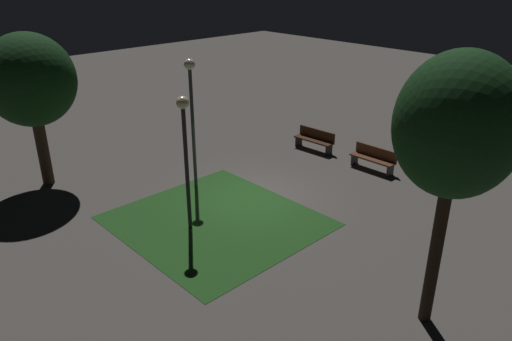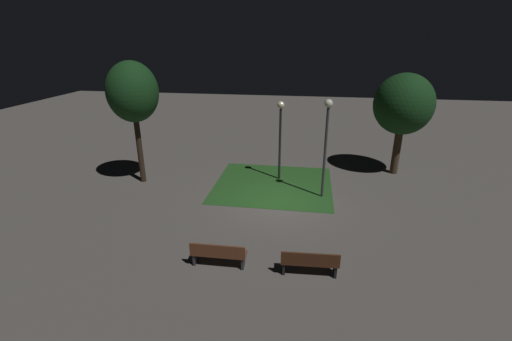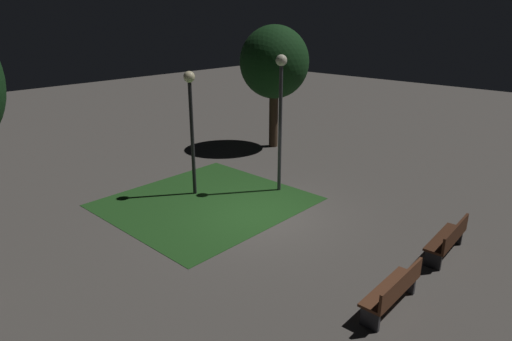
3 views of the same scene
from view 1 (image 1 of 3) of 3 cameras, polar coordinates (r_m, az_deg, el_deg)
name	(u,v)px [view 1 (image 1 of 3)]	position (r m, az deg, el deg)	size (l,w,h in m)	color
ground_plane	(253,197)	(16.52, -0.41, -3.15)	(60.00, 60.00, 0.00)	#56514C
grass_lawn	(216,221)	(15.11, -4.71, -5.94)	(5.82, 5.44, 0.01)	#23511E
bench_near_trees	(374,158)	(19.04, 13.71, 1.47)	(1.81, 0.50, 0.88)	brown
bench_by_lamp	(315,139)	(20.63, 6.95, 3.71)	(1.82, 0.57, 0.88)	#422314
tree_near_wall	(30,81)	(17.97, -25.11, 9.54)	(3.00, 3.00, 5.34)	#423021
tree_right_canopy	(457,128)	(9.90, 22.65, 4.68)	(2.42, 2.42, 6.00)	#2D2116
lamp_post_near_wall	(192,103)	(16.30, -7.61, 7.92)	(0.36, 0.36, 4.54)	#333338
lamp_post_plaza_east	(185,140)	(13.66, -8.38, 3.55)	(0.36, 0.36, 4.07)	black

